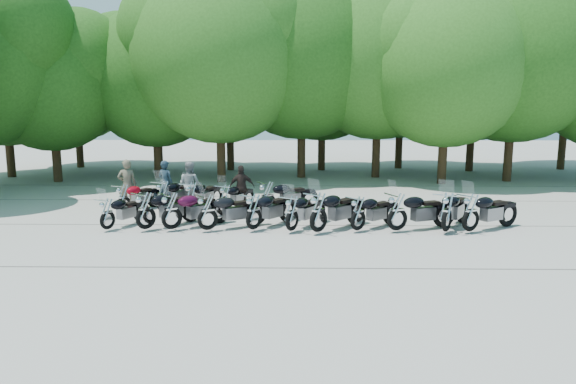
{
  "coord_description": "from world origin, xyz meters",
  "views": [
    {
      "loc": [
        0.27,
        -14.79,
        3.8
      ],
      "look_at": [
        0.0,
        1.5,
        1.1
      ],
      "focal_mm": 32.0,
      "sensor_mm": 36.0,
      "label": 1
    }
  ],
  "objects_px": {
    "motorcycle_8": "(398,210)",
    "motorcycle_2": "(172,210)",
    "motorcycle_5": "(292,212)",
    "motorcycle_6": "(319,211)",
    "motorcycle_9": "(447,211)",
    "rider_3": "(166,183)",
    "motorcycle_0": "(107,213)",
    "motorcycle_11": "(123,198)",
    "motorcycle_3": "(208,211)",
    "motorcycle_14": "(225,198)",
    "motorcycle_7": "(358,212)",
    "rider_0": "(127,185)",
    "rider_1": "(190,185)",
    "motorcycle_12": "(163,195)",
    "motorcycle_15": "(267,196)",
    "motorcycle_1": "(146,209)",
    "motorcycle_4": "(254,210)",
    "rider_2": "(242,188)",
    "motorcycle_13": "(192,197)",
    "motorcycle_10": "(471,211)"
  },
  "relations": [
    {
      "from": "rider_1",
      "to": "motorcycle_7",
      "type": "bearing_deg",
      "value": 170.14
    },
    {
      "from": "rider_2",
      "to": "motorcycle_8",
      "type": "bearing_deg",
      "value": 132.69
    },
    {
      "from": "motorcycle_9",
      "to": "motorcycle_15",
      "type": "relative_size",
      "value": 1.06
    },
    {
      "from": "motorcycle_8",
      "to": "motorcycle_14",
      "type": "xyz_separation_m",
      "value": [
        -5.63,
        2.62,
        -0.09
      ]
    },
    {
      "from": "rider_3",
      "to": "motorcycle_14",
      "type": "bearing_deg",
      "value": 172.25
    },
    {
      "from": "motorcycle_2",
      "to": "motorcycle_9",
      "type": "distance_m",
      "value": 8.4
    },
    {
      "from": "motorcycle_12",
      "to": "motorcycle_6",
      "type": "bearing_deg",
      "value": 178.81
    },
    {
      "from": "motorcycle_7",
      "to": "rider_0",
      "type": "height_order",
      "value": "rider_0"
    },
    {
      "from": "motorcycle_8",
      "to": "motorcycle_2",
      "type": "bearing_deg",
      "value": 66.39
    },
    {
      "from": "motorcycle_4",
      "to": "rider_2",
      "type": "bearing_deg",
      "value": -41.14
    },
    {
      "from": "rider_0",
      "to": "motorcycle_6",
      "type": "bearing_deg",
      "value": 136.66
    },
    {
      "from": "motorcycle_15",
      "to": "motorcycle_1",
      "type": "bearing_deg",
      "value": 95.84
    },
    {
      "from": "motorcycle_6",
      "to": "motorcycle_8",
      "type": "bearing_deg",
      "value": -129.89
    },
    {
      "from": "motorcycle_3",
      "to": "motorcycle_5",
      "type": "distance_m",
      "value": 2.59
    },
    {
      "from": "motorcycle_2",
      "to": "motorcycle_12",
      "type": "bearing_deg",
      "value": -20.22
    },
    {
      "from": "motorcycle_10",
      "to": "rider_0",
      "type": "distance_m",
      "value": 12.12
    },
    {
      "from": "motorcycle_11",
      "to": "motorcycle_4",
      "type": "bearing_deg",
      "value": 179.89
    },
    {
      "from": "motorcycle_0",
      "to": "motorcycle_9",
      "type": "height_order",
      "value": "motorcycle_9"
    },
    {
      "from": "motorcycle_5",
      "to": "motorcycle_6",
      "type": "height_order",
      "value": "motorcycle_6"
    },
    {
      "from": "motorcycle_2",
      "to": "rider_2",
      "type": "bearing_deg",
      "value": -67.3
    },
    {
      "from": "motorcycle_5",
      "to": "motorcycle_15",
      "type": "height_order",
      "value": "motorcycle_15"
    },
    {
      "from": "motorcycle_3",
      "to": "motorcycle_7",
      "type": "bearing_deg",
      "value": -122.19
    },
    {
      "from": "motorcycle_3",
      "to": "rider_3",
      "type": "bearing_deg",
      "value": -3.78
    },
    {
      "from": "motorcycle_0",
      "to": "rider_0",
      "type": "height_order",
      "value": "rider_0"
    },
    {
      "from": "motorcycle_14",
      "to": "motorcycle_7",
      "type": "bearing_deg",
      "value": 176.71
    },
    {
      "from": "rider_3",
      "to": "motorcycle_12",
      "type": "bearing_deg",
      "value": 125.07
    },
    {
      "from": "motorcycle_13",
      "to": "motorcycle_15",
      "type": "bearing_deg",
      "value": -156.79
    },
    {
      "from": "motorcycle_4",
      "to": "motorcycle_0",
      "type": "bearing_deg",
      "value": 37.18
    },
    {
      "from": "motorcycle_11",
      "to": "motorcycle_15",
      "type": "bearing_deg",
      "value": -152.3
    },
    {
      "from": "motorcycle_3",
      "to": "motorcycle_6",
      "type": "bearing_deg",
      "value": -126.59
    },
    {
      "from": "motorcycle_9",
      "to": "rider_3",
      "type": "height_order",
      "value": "rider_3"
    },
    {
      "from": "motorcycle_2",
      "to": "motorcycle_14",
      "type": "xyz_separation_m",
      "value": [
        1.31,
        2.55,
        -0.08
      ]
    },
    {
      "from": "motorcycle_1",
      "to": "rider_3",
      "type": "relative_size",
      "value": 1.37
    },
    {
      "from": "motorcycle_4",
      "to": "rider_3",
      "type": "relative_size",
      "value": 1.32
    },
    {
      "from": "motorcycle_7",
      "to": "motorcycle_15",
      "type": "relative_size",
      "value": 0.93
    },
    {
      "from": "motorcycle_3",
      "to": "rider_3",
      "type": "relative_size",
      "value": 1.31
    },
    {
      "from": "rider_3",
      "to": "motorcycle_6",
      "type": "bearing_deg",
      "value": 166.7
    },
    {
      "from": "motorcycle_2",
      "to": "motorcycle_11",
      "type": "bearing_deg",
      "value": 3.8
    },
    {
      "from": "motorcycle_6",
      "to": "motorcycle_14",
      "type": "bearing_deg",
      "value": 2.58
    },
    {
      "from": "motorcycle_11",
      "to": "motorcycle_3",
      "type": "bearing_deg",
      "value": 170.28
    },
    {
      "from": "motorcycle_1",
      "to": "motorcycle_13",
      "type": "bearing_deg",
      "value": -69.46
    },
    {
      "from": "rider_2",
      "to": "rider_3",
      "type": "distance_m",
      "value": 3.11
    },
    {
      "from": "motorcycle_0",
      "to": "motorcycle_2",
      "type": "relative_size",
      "value": 0.85
    },
    {
      "from": "rider_3",
      "to": "motorcycle_4",
      "type": "bearing_deg",
      "value": 156.75
    },
    {
      "from": "motorcycle_3",
      "to": "rider_2",
      "type": "xyz_separation_m",
      "value": [
        0.68,
        3.55,
        0.17
      ]
    },
    {
      "from": "motorcycle_3",
      "to": "motorcycle_8",
      "type": "height_order",
      "value": "motorcycle_8"
    },
    {
      "from": "motorcycle_4",
      "to": "rider_2",
      "type": "xyz_separation_m",
      "value": [
        -0.73,
        3.46,
        0.17
      ]
    },
    {
      "from": "motorcycle_9",
      "to": "motorcycle_12",
      "type": "height_order",
      "value": "motorcycle_9"
    },
    {
      "from": "motorcycle_14",
      "to": "motorcycle_5",
      "type": "bearing_deg",
      "value": 158.82
    },
    {
      "from": "motorcycle_6",
      "to": "motorcycle_9",
      "type": "bearing_deg",
      "value": -133.88
    }
  ]
}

